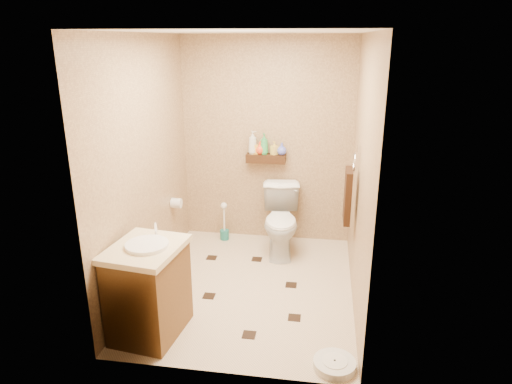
# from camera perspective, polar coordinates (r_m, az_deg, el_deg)

# --- Properties ---
(ground) EXTENTS (2.50, 2.50, 0.00)m
(ground) POSITION_cam_1_polar(r_m,az_deg,el_deg) (4.64, -0.76, -11.73)
(ground) COLOR beige
(ground) RESTS_ON ground
(wall_back) EXTENTS (2.00, 0.04, 2.40)m
(wall_back) POSITION_cam_1_polar(r_m,az_deg,el_deg) (5.37, 1.38, 6.30)
(wall_back) COLOR tan
(wall_back) RESTS_ON ground
(wall_front) EXTENTS (2.00, 0.04, 2.40)m
(wall_front) POSITION_cam_1_polar(r_m,az_deg,el_deg) (3.01, -4.76, -3.85)
(wall_front) COLOR tan
(wall_front) RESTS_ON ground
(wall_left) EXTENTS (0.04, 2.50, 2.40)m
(wall_left) POSITION_cam_1_polar(r_m,az_deg,el_deg) (4.44, -13.70, 3.12)
(wall_left) COLOR tan
(wall_left) RESTS_ON ground
(wall_right) EXTENTS (0.04, 2.50, 2.40)m
(wall_right) POSITION_cam_1_polar(r_m,az_deg,el_deg) (4.13, 13.01, 2.02)
(wall_right) COLOR tan
(wall_right) RESTS_ON ground
(ceiling) EXTENTS (2.00, 2.50, 0.02)m
(ceiling) POSITION_cam_1_polar(r_m,az_deg,el_deg) (4.01, -0.92, 19.40)
(ceiling) COLOR white
(ceiling) RESTS_ON wall_back
(wall_shelf) EXTENTS (0.46, 0.14, 0.10)m
(wall_shelf) POSITION_cam_1_polar(r_m,az_deg,el_deg) (5.33, 1.25, 4.23)
(wall_shelf) COLOR #35210E
(wall_shelf) RESTS_ON wall_back
(floor_accents) EXTENTS (1.12, 1.48, 0.01)m
(floor_accents) POSITION_cam_1_polar(r_m,az_deg,el_deg) (4.60, -0.65, -11.98)
(floor_accents) COLOR black
(floor_accents) RESTS_ON ground
(toilet) EXTENTS (0.51, 0.79, 0.76)m
(toilet) POSITION_cam_1_polar(r_m,az_deg,el_deg) (5.19, 3.18, -3.65)
(toilet) COLOR white
(toilet) RESTS_ON ground
(vanity) EXTENTS (0.61, 0.71, 0.91)m
(vanity) POSITION_cam_1_polar(r_m,az_deg,el_deg) (3.91, -13.29, -11.70)
(vanity) COLOR brown
(vanity) RESTS_ON ground
(bathroom_scale) EXTENTS (0.40, 0.40, 0.06)m
(bathroom_scale) POSITION_cam_1_polar(r_m,az_deg,el_deg) (3.70, 9.78, -20.44)
(bathroom_scale) COLOR silver
(bathroom_scale) RESTS_ON ground
(toilet_brush) EXTENTS (0.11, 0.11, 0.48)m
(toilet_brush) POSITION_cam_1_polar(r_m,az_deg,el_deg) (5.59, -3.98, -4.33)
(toilet_brush) COLOR #1B6F6A
(toilet_brush) RESTS_ON ground
(towel_ring) EXTENTS (0.12, 0.30, 0.76)m
(towel_ring) POSITION_cam_1_polar(r_m,az_deg,el_deg) (4.43, 11.45, -0.17)
(towel_ring) COLOR silver
(towel_ring) RESTS_ON wall_right
(toilet_paper) EXTENTS (0.12, 0.11, 0.12)m
(toilet_paper) POSITION_cam_1_polar(r_m,az_deg,el_deg) (5.18, -9.93, -1.37)
(toilet_paper) COLOR silver
(toilet_paper) RESTS_ON wall_left
(bottle_a) EXTENTS (0.13, 0.13, 0.27)m
(bottle_a) POSITION_cam_1_polar(r_m,az_deg,el_deg) (5.31, -0.42, 6.22)
(bottle_a) COLOR beige
(bottle_a) RESTS_ON wall_shelf
(bottle_b) EXTENTS (0.09, 0.09, 0.17)m
(bottle_b) POSITION_cam_1_polar(r_m,az_deg,el_deg) (5.32, -0.16, 5.68)
(bottle_b) COLOR gold
(bottle_b) RESTS_ON wall_shelf
(bottle_c) EXTENTS (0.16, 0.16, 0.15)m
(bottle_c) POSITION_cam_1_polar(r_m,az_deg,el_deg) (5.31, 0.52, 5.56)
(bottle_c) COLOR #EF451C
(bottle_c) RESTS_ON wall_shelf
(bottle_d) EXTENTS (0.13, 0.13, 0.24)m
(bottle_d) POSITION_cam_1_polar(r_m,az_deg,el_deg) (5.29, 1.03, 6.03)
(bottle_d) COLOR green
(bottle_d) RESTS_ON wall_shelf
(bottle_e) EXTENTS (0.10, 0.10, 0.15)m
(bottle_e) POSITION_cam_1_polar(r_m,az_deg,el_deg) (5.29, 2.32, 5.51)
(bottle_e) COLOR gold
(bottle_e) RESTS_ON wall_shelf
(bottle_f) EXTENTS (0.13, 0.13, 0.14)m
(bottle_f) POSITION_cam_1_polar(r_m,az_deg,el_deg) (5.28, 3.24, 5.41)
(bottle_f) COLOR #525DCE
(bottle_f) RESTS_ON wall_shelf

